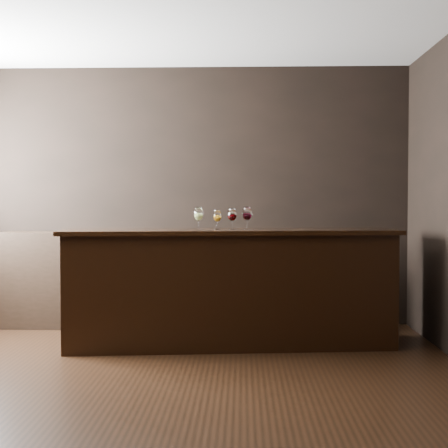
{
  "coord_description": "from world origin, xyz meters",
  "views": [
    {
      "loc": [
        0.71,
        -4.55,
        1.33
      ],
      "look_at": [
        0.54,
        1.19,
        1.13
      ],
      "focal_mm": 50.0,
      "sensor_mm": 36.0,
      "label": 1
    }
  ],
  "objects_px": {
    "back_bar_shelf": "(135,280)",
    "glass_amber": "(217,216)",
    "glass_white": "(199,214)",
    "glass_red_a": "(232,215)",
    "glass_red_b": "(247,214)",
    "bar_counter": "(230,290)"
  },
  "relations": [
    {
      "from": "glass_white",
      "to": "glass_amber",
      "type": "height_order",
      "value": "glass_white"
    },
    {
      "from": "bar_counter",
      "to": "glass_red_b",
      "type": "distance_m",
      "value": 0.72
    },
    {
      "from": "glass_white",
      "to": "back_bar_shelf",
      "type": "bearing_deg",
      "value": 132.19
    },
    {
      "from": "bar_counter",
      "to": "back_bar_shelf",
      "type": "xyz_separation_m",
      "value": [
        -1.03,
        0.84,
        -0.01
      ]
    },
    {
      "from": "glass_white",
      "to": "glass_amber",
      "type": "xyz_separation_m",
      "value": [
        0.17,
        -0.01,
        -0.02
      ]
    },
    {
      "from": "glass_amber",
      "to": "glass_red_b",
      "type": "height_order",
      "value": "glass_red_b"
    },
    {
      "from": "bar_counter",
      "to": "glass_red_a",
      "type": "xyz_separation_m",
      "value": [
        0.02,
        -0.02,
        0.69
      ]
    },
    {
      "from": "bar_counter",
      "to": "glass_red_a",
      "type": "height_order",
      "value": "glass_red_a"
    },
    {
      "from": "bar_counter",
      "to": "glass_red_a",
      "type": "bearing_deg",
      "value": -55.65
    },
    {
      "from": "glass_white",
      "to": "glass_red_a",
      "type": "xyz_separation_m",
      "value": [
        0.31,
        -0.05,
        -0.01
      ]
    },
    {
      "from": "glass_white",
      "to": "glass_amber",
      "type": "distance_m",
      "value": 0.18
    },
    {
      "from": "back_bar_shelf",
      "to": "glass_amber",
      "type": "distance_m",
      "value": 1.41
    },
    {
      "from": "glass_red_a",
      "to": "glass_red_b",
      "type": "height_order",
      "value": "glass_red_b"
    },
    {
      "from": "bar_counter",
      "to": "glass_amber",
      "type": "xyz_separation_m",
      "value": [
        -0.12,
        0.02,
        0.68
      ]
    },
    {
      "from": "bar_counter",
      "to": "back_bar_shelf",
      "type": "height_order",
      "value": "bar_counter"
    },
    {
      "from": "back_bar_shelf",
      "to": "glass_white",
      "type": "distance_m",
      "value": 1.3
    },
    {
      "from": "bar_counter",
      "to": "glass_white",
      "type": "relative_size",
      "value": 14.44
    },
    {
      "from": "glass_white",
      "to": "glass_red_b",
      "type": "relative_size",
      "value": 0.98
    },
    {
      "from": "bar_counter",
      "to": "glass_amber",
      "type": "distance_m",
      "value": 0.69
    },
    {
      "from": "back_bar_shelf",
      "to": "glass_amber",
      "type": "height_order",
      "value": "glass_amber"
    },
    {
      "from": "bar_counter",
      "to": "glass_amber",
      "type": "relative_size",
      "value": 16.53
    },
    {
      "from": "glass_amber",
      "to": "glass_red_b",
      "type": "xyz_separation_m",
      "value": [
        0.28,
        -0.02,
        0.02
      ]
    }
  ]
}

